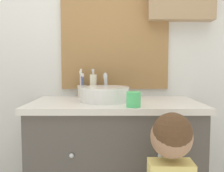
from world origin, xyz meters
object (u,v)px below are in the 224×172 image
sink_basin (105,94)px  toothbrush_holder (82,90)px  drinking_cup (133,99)px  soap_dispenser (93,86)px

sink_basin → toothbrush_holder: bearing=131.0°
drinking_cup → soap_dispenser: bearing=122.4°
sink_basin → soap_dispenser: soap_dispenser is taller
toothbrush_holder → sink_basin: bearing=-49.0°
sink_basin → drinking_cup: size_ratio=4.29×
toothbrush_holder → soap_dispenser: (0.08, -0.03, 0.03)m
soap_dispenser → toothbrush_holder: bearing=162.7°
sink_basin → drinking_cup: bearing=-54.1°
sink_basin → soap_dispenser: size_ratio=1.79×
soap_dispenser → drinking_cup: size_ratio=2.39×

